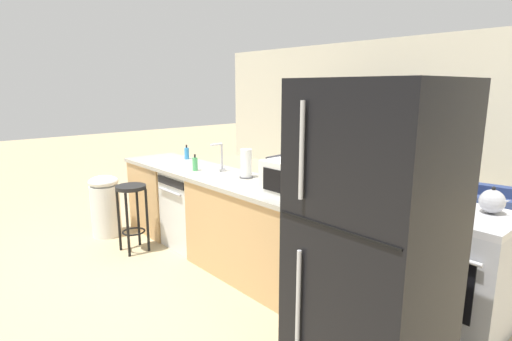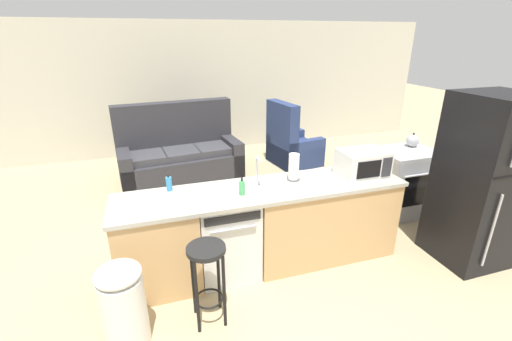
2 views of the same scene
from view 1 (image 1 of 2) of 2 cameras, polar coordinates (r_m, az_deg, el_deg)
The scene contains 16 objects.
ground_plane at distance 4.52m, azimuth -6.76°, elevation -11.32°, with size 24.00×24.00×0.00m, color tan.
wall_back at distance 7.27m, azimuth 22.97°, elevation 7.23°, with size 10.00×0.06×2.60m.
kitchen_counter at distance 4.18m, azimuth -5.01°, elevation -7.04°, with size 2.94×0.66×0.90m.
dishwasher at distance 4.57m, azimuth -8.71°, elevation -5.48°, with size 0.58×0.61×0.84m.
stove_range at distance 3.36m, azimuth 26.21°, elevation -12.57°, with size 0.76×0.68×0.90m.
refrigerator at distance 2.27m, azimuth 16.40°, elevation -11.08°, with size 0.72×0.73×1.82m.
microwave at distance 3.27m, azimuth 5.58°, elevation -1.12°, with size 0.50×0.37×0.28m.
sink_faucet at distance 4.19m, azimuth -5.05°, elevation 1.65°, with size 0.07×0.17×0.30m.
paper_towel_roll at distance 3.89m, azimuth -1.41°, elevation 0.97°, with size 0.14×0.14×0.28m.
soap_bottle at distance 4.27m, azimuth -8.70°, elevation 0.95°, with size 0.06×0.06×0.18m.
dish_soap_bottle at distance 4.98m, azimuth -9.87°, elevation 2.46°, with size 0.06×0.06×0.18m.
kettle at distance 3.26m, azimuth 30.69°, elevation -3.82°, with size 0.21×0.17×0.19m.
bar_stool at distance 4.52m, azimuth -17.31°, elevation -4.58°, with size 0.32×0.32×0.74m.
trash_bin at distance 5.14m, azimuth -20.74°, elevation -4.64°, with size 0.35×0.35×0.74m.
couch at distance 6.59m, azimuth 11.21°, elevation -0.43°, with size 2.09×1.12×1.27m.
armchair at distance 5.62m, azimuth 28.16°, elevation -4.25°, with size 0.93×0.97×1.20m.
Camera 1 is at (3.43, -2.35, 1.77)m, focal length 28.00 mm.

